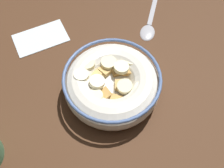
{
  "coord_description": "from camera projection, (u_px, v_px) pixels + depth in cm",
  "views": [
    {
      "loc": [
        17.21,
        20.42,
        47.66
      ],
      "look_at": [
        0.0,
        0.0,
        3.0
      ],
      "focal_mm": 46.64,
      "sensor_mm": 36.0,
      "label": 1
    }
  ],
  "objects": [
    {
      "name": "ground_plane",
      "position": [
        112.0,
        95.0,
        0.55
      ],
      "size": [
        111.1,
        111.1,
        2.0
      ],
      "primitive_type": "cube",
      "color": "#472B19"
    },
    {
      "name": "folded_napkin",
      "position": [
        41.0,
        38.0,
        0.61
      ],
      "size": [
        12.21,
        9.1,
        0.3
      ],
      "primitive_type": "cube",
      "rotation": [
        0.0,
        0.0,
        -0.26
      ],
      "color": "silver",
      "rests_on": "ground_plane"
    },
    {
      "name": "spoon",
      "position": [
        149.0,
        24.0,
        0.63
      ],
      "size": [
        14.7,
        11.48,
        0.8
      ],
      "color": "#A5A5AD",
      "rests_on": "ground_plane"
    },
    {
      "name": "cereal_bowl",
      "position": [
        112.0,
        84.0,
        0.52
      ],
      "size": [
        17.41,
        17.41,
        5.74
      ],
      "color": "silver",
      "rests_on": "ground_plane"
    }
  ]
}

